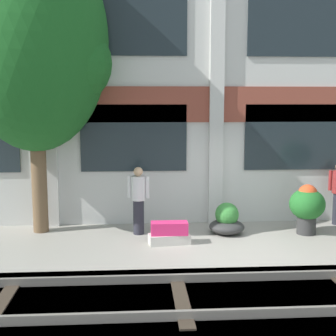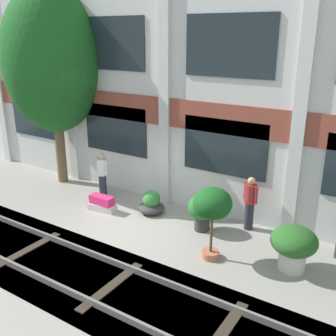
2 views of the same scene
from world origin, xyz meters
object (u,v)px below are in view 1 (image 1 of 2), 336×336
(potted_plant_square_trough, at_px, (169,234))
(potted_plant_fluted_column, at_px, (307,205))
(broadleaf_tree, at_px, (34,46))
(potted_plant_wide_bowl, at_px, (227,221))
(resident_near_plants, at_px, (138,198))

(potted_plant_square_trough, height_order, potted_plant_fluted_column, potted_plant_fluted_column)
(broadleaf_tree, xyz_separation_m, potted_plant_wide_bowl, (4.54, -0.48, -4.16))
(potted_plant_wide_bowl, bearing_deg, potted_plant_square_trough, -153.19)
(potted_plant_wide_bowl, relative_size, resident_near_plants, 0.52)
(potted_plant_fluted_column, bearing_deg, potted_plant_square_trough, -170.23)
(broadleaf_tree, height_order, potted_plant_fluted_column, broadleaf_tree)
(broadleaf_tree, height_order, potted_plant_wide_bowl, broadleaf_tree)
(potted_plant_fluted_column, distance_m, resident_near_plants, 4.06)
(potted_plant_square_trough, xyz_separation_m, potted_plant_wide_bowl, (1.45, 0.73, 0.06))
(potted_plant_square_trough, relative_size, potted_plant_fluted_column, 0.79)
(broadleaf_tree, bearing_deg, resident_near_plants, -8.83)
(broadleaf_tree, distance_m, resident_near_plants, 4.33)
(potted_plant_square_trough, xyz_separation_m, resident_near_plants, (-0.69, 0.84, 0.64))
(potted_plant_fluted_column, height_order, resident_near_plants, resident_near_plants)
(potted_plant_fluted_column, bearing_deg, potted_plant_wide_bowl, 175.47)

